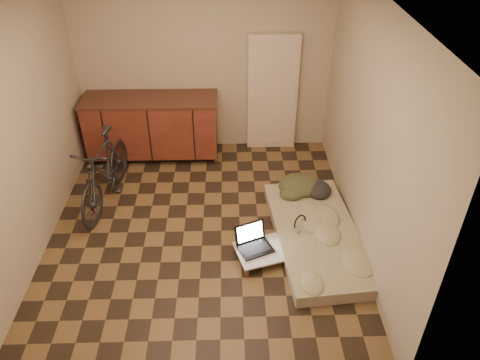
{
  "coord_description": "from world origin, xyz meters",
  "views": [
    {
      "loc": [
        0.33,
        -4.15,
        3.64
      ],
      "look_at": [
        0.45,
        0.25,
        0.55
      ],
      "focal_mm": 35.0,
      "sensor_mm": 36.0,
      "label": 1
    }
  ],
  "objects_px": {
    "futon": "(316,235)",
    "laptop": "(254,243)",
    "bicycle": "(104,168)",
    "lap_desk": "(268,250)"
  },
  "relations": [
    {
      "from": "futon",
      "to": "lap_desk",
      "type": "relative_size",
      "value": 2.47
    },
    {
      "from": "bicycle",
      "to": "lap_desk",
      "type": "xyz_separation_m",
      "value": [
        1.94,
        -1.06,
        -0.4
      ]
    },
    {
      "from": "futon",
      "to": "lap_desk",
      "type": "distance_m",
      "value": 0.61
    },
    {
      "from": "futon",
      "to": "laptop",
      "type": "height_order",
      "value": "laptop"
    },
    {
      "from": "lap_desk",
      "to": "laptop",
      "type": "distance_m",
      "value": 0.18
    },
    {
      "from": "bicycle",
      "to": "laptop",
      "type": "relative_size",
      "value": 3.52
    },
    {
      "from": "bicycle",
      "to": "lap_desk",
      "type": "relative_size",
      "value": 1.97
    },
    {
      "from": "bicycle",
      "to": "futon",
      "type": "distance_m",
      "value": 2.66
    },
    {
      "from": "bicycle",
      "to": "futon",
      "type": "xyz_separation_m",
      "value": [
        2.5,
        -0.82,
        -0.42
      ]
    },
    {
      "from": "lap_desk",
      "to": "laptop",
      "type": "bearing_deg",
      "value": 149.48
    }
  ]
}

